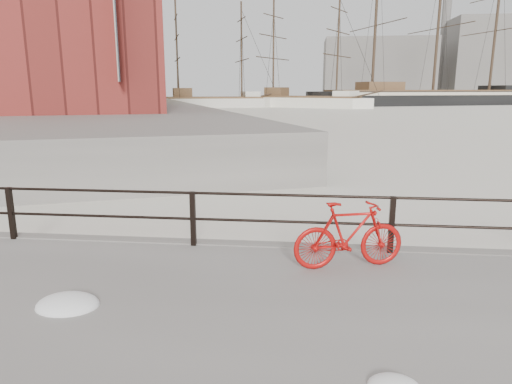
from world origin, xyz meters
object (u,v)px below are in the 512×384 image
(workboat_near, at_px, (52,127))
(workboat_far, at_px, (26,118))
(bicycle, at_px, (349,235))
(schooner_left, at_px, (211,107))
(schooner_mid, at_px, (303,107))
(barque_black, at_px, (432,105))

(workboat_near, relative_size, workboat_far, 0.95)
(bicycle, relative_size, schooner_left, 0.07)
(schooner_left, bearing_deg, workboat_near, -115.84)
(workboat_near, height_order, workboat_far, same)
(workboat_far, bearing_deg, schooner_mid, 6.12)
(workboat_near, distance_m, workboat_far, 14.86)
(workboat_near, xyz_separation_m, workboat_far, (-9.54, 11.39, 0.00))
(schooner_mid, relative_size, workboat_near, 2.41)
(bicycle, xyz_separation_m, schooner_left, (-17.43, 73.93, -0.89))
(workboat_far, bearing_deg, bicycle, -95.54)
(barque_black, height_order, schooner_left, barque_black)
(schooner_left, distance_m, workboat_far, 35.62)
(schooner_mid, bearing_deg, barque_black, 54.70)
(barque_black, relative_size, schooner_mid, 2.21)
(schooner_mid, xyz_separation_m, schooner_left, (-16.28, -2.60, 0.00))
(schooner_mid, distance_m, workboat_far, 46.62)
(barque_black, bearing_deg, schooner_left, 178.79)
(bicycle, distance_m, schooner_left, 75.96)
(bicycle, height_order, barque_black, barque_black)
(schooner_mid, bearing_deg, schooner_left, -144.41)
(schooner_mid, bearing_deg, workboat_near, -87.68)
(bicycle, height_order, workboat_near, workboat_near)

